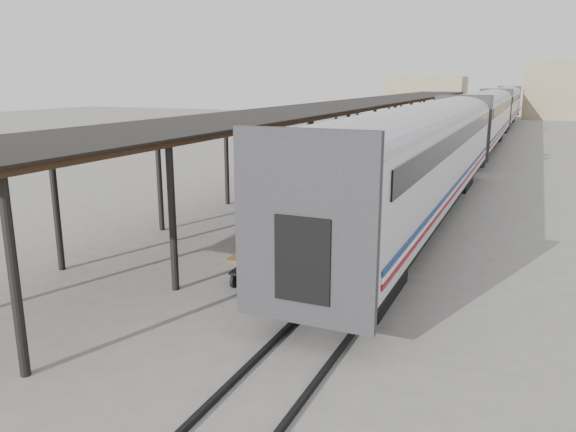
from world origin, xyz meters
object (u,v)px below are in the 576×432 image
(porter, at_px, (260,226))
(pedestrian, at_px, (312,170))
(baggage_cart, at_px, (263,257))
(luggage_tug, at_px, (380,160))

(porter, distance_m, pedestrian, 14.93)
(baggage_cart, relative_size, pedestrian, 1.40)
(baggage_cart, height_order, porter, porter)
(baggage_cart, height_order, pedestrian, pedestrian)
(porter, bearing_deg, luggage_tug, 3.53)
(porter, relative_size, pedestrian, 0.99)
(baggage_cart, xyz_separation_m, porter, (0.25, -0.65, 1.10))
(luggage_tug, bearing_deg, baggage_cart, -71.44)
(luggage_tug, relative_size, pedestrian, 0.84)
(pedestrian, bearing_deg, luggage_tug, -81.81)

